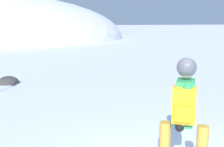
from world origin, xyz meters
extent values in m
cube|color=#2D9351|center=(0.06, 0.48, 1.13)|extent=(0.39, 0.42, 0.58)
cylinder|color=#2D9351|center=(-0.07, 0.29, 1.13)|extent=(0.20, 0.18, 0.57)
cylinder|color=#2D9351|center=(0.19, 0.66, 1.13)|extent=(0.20, 0.18, 0.57)
sphere|color=black|center=(-0.11, 0.29, 0.88)|extent=(0.11, 0.11, 0.11)
sphere|color=black|center=(0.17, 0.70, 0.88)|extent=(0.11, 0.11, 0.11)
cube|color=orange|center=(-0.05, 0.31, 1.15)|extent=(0.33, 0.31, 0.44)
cube|color=orange|center=(-0.11, 0.23, 1.07)|extent=(0.20, 0.16, 0.20)
sphere|color=tan|center=(0.06, 0.48, 1.56)|extent=(0.21, 0.21, 0.21)
sphere|color=#4C4C56|center=(0.06, 0.48, 1.59)|extent=(0.25, 0.25, 0.25)
cube|color=navy|center=(0.13, 0.58, 1.56)|extent=(0.16, 0.12, 0.08)
ellipsoid|color=#383333|center=(-2.38, 7.97, 0.00)|extent=(0.76, 0.65, 0.53)
camera|label=1|loc=(-1.93, -2.71, 2.16)|focal=46.98mm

